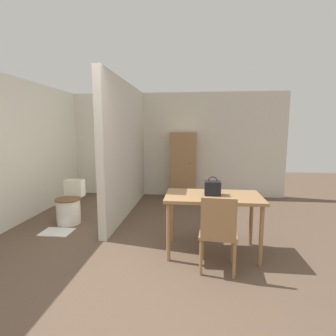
{
  "coord_description": "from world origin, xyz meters",
  "views": [
    {
      "loc": [
        0.7,
        -2.36,
        1.62
      ],
      "look_at": [
        0.22,
        2.13,
        0.96
      ],
      "focal_mm": 28.0,
      "sensor_mm": 36.0,
      "label": 1
    }
  ],
  "objects_px": {
    "wooden_chair": "(218,231)",
    "toilet": "(70,206)",
    "dining_table": "(213,202)",
    "handbag": "(213,188)",
    "wooden_cabinet": "(183,165)"
  },
  "relations": [
    {
      "from": "wooden_chair",
      "to": "toilet",
      "type": "height_order",
      "value": "wooden_chair"
    },
    {
      "from": "wooden_chair",
      "to": "handbag",
      "type": "xyz_separation_m",
      "value": [
        -0.04,
        0.49,
        0.38
      ]
    },
    {
      "from": "toilet",
      "to": "handbag",
      "type": "xyz_separation_m",
      "value": [
        2.4,
        -0.88,
        0.58
      ]
    },
    {
      "from": "wooden_chair",
      "to": "toilet",
      "type": "distance_m",
      "value": 2.81
    },
    {
      "from": "dining_table",
      "to": "toilet",
      "type": "relative_size",
      "value": 1.7
    },
    {
      "from": "dining_table",
      "to": "wooden_chair",
      "type": "xyz_separation_m",
      "value": [
        0.03,
        -0.48,
        -0.2
      ]
    },
    {
      "from": "toilet",
      "to": "wooden_cabinet",
      "type": "bearing_deg",
      "value": 45.67
    },
    {
      "from": "dining_table",
      "to": "wooden_cabinet",
      "type": "height_order",
      "value": "wooden_cabinet"
    },
    {
      "from": "dining_table",
      "to": "wooden_chair",
      "type": "relative_size",
      "value": 1.36
    },
    {
      "from": "handbag",
      "to": "wooden_cabinet",
      "type": "relative_size",
      "value": 0.15
    },
    {
      "from": "wooden_chair",
      "to": "wooden_cabinet",
      "type": "relative_size",
      "value": 0.58
    },
    {
      "from": "dining_table",
      "to": "wooden_chair",
      "type": "distance_m",
      "value": 0.52
    },
    {
      "from": "dining_table",
      "to": "toilet",
      "type": "height_order",
      "value": "dining_table"
    },
    {
      "from": "dining_table",
      "to": "toilet",
      "type": "xyz_separation_m",
      "value": [
        -2.41,
        0.89,
        -0.4
      ]
    },
    {
      "from": "dining_table",
      "to": "wooden_cabinet",
      "type": "xyz_separation_m",
      "value": [
        -0.52,
        2.83,
        0.09
      ]
    }
  ]
}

